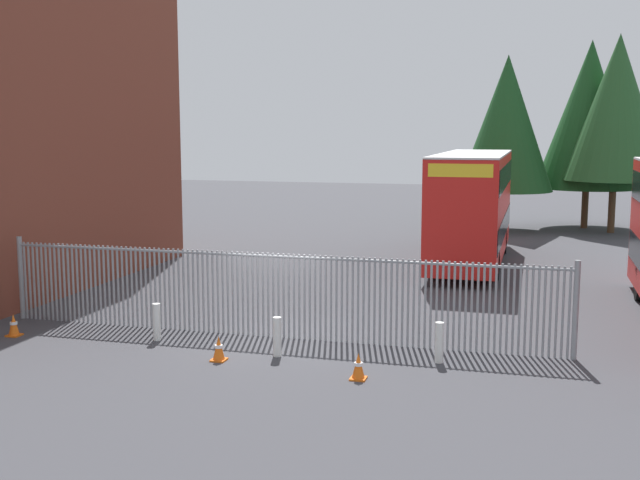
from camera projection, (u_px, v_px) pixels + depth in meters
The scene contains 12 objects.
ground_plane at pixel (350, 280), 27.84m from camera, with size 100.00×100.00×0.00m, color #3D3D42.
palisade_fence at pixel (271, 292), 20.10m from camera, with size 15.11×0.14×2.35m.
double_decker_bus_behind_fence_left at pixel (473, 203), 30.98m from camera, with size 2.54×10.81×4.42m.
bollard_near_left at pixel (157, 322), 19.87m from camera, with size 0.20×0.20×0.95m, color silver.
bollard_center_front at pixel (277, 337), 18.44m from camera, with size 0.20×0.20×0.95m, color silver.
bollard_near_right at pixel (439, 342), 17.94m from camera, with size 0.20×0.20×0.95m, color silver.
traffic_cone_by_gate at pixel (358, 366), 16.75m from camera, with size 0.34×0.34×0.59m.
traffic_cone_mid_forecourt at pixel (219, 349), 18.11m from camera, with size 0.34×0.34×0.59m.
traffic_cone_near_kerb at pixel (14, 325), 20.29m from camera, with size 0.34×0.34×0.59m.
tree_tall_back at pixel (507, 124), 40.90m from camera, with size 4.96×4.96×9.20m.
tree_short_side at pixel (589, 115), 41.86m from camera, with size 5.52×5.52×10.07m.
tree_mid_row at pixel (617, 108), 39.89m from camera, with size 5.20×5.20×10.17m.
Camera 1 is at (6.35, -18.63, 5.33)m, focal length 43.82 mm.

